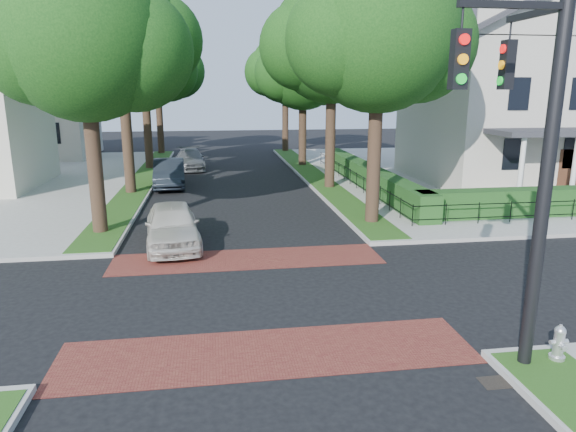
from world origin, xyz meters
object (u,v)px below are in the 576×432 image
object	(u,v)px
parked_car_middle	(169,173)
parked_car_rear	(190,159)
traffic_signal	(534,136)
parked_car_front	(172,225)
fire_hydrant	(559,343)

from	to	relation	value
parked_car_middle	parked_car_rear	size ratio (longest dim) A/B	1.01
traffic_signal	parked_car_middle	world-z (taller)	traffic_signal
traffic_signal	parked_car_middle	xyz separation A→B (m)	(-8.49, 21.51, -3.89)
traffic_signal	parked_car_rear	world-z (taller)	traffic_signal
parked_car_front	fire_hydrant	size ratio (longest dim) A/B	5.99
fire_hydrant	traffic_signal	bearing A→B (deg)	164.49
parked_car_rear	parked_car_middle	bearing A→B (deg)	-101.46
traffic_signal	fire_hydrant	distance (m)	4.30
parked_car_middle	fire_hydrant	distance (m)	23.67
parked_car_middle	fire_hydrant	xyz separation A→B (m)	(9.43, -21.71, -0.29)
parked_car_front	fire_hydrant	xyz separation A→B (m)	(8.40, -9.71, -0.27)
traffic_signal	parked_car_rear	bearing A→B (deg)	104.95
parked_car_front	parked_car_middle	world-z (taller)	parked_car_middle
traffic_signal	parked_car_front	distance (m)	12.71
traffic_signal	parked_car_front	world-z (taller)	traffic_signal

